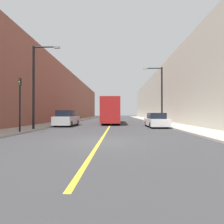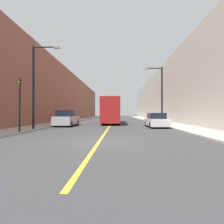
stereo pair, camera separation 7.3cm
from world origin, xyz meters
name	(u,v)px [view 1 (the left image)]	position (x,y,z in m)	size (l,w,h in m)	color
ground_plane	(100,142)	(0.00, 0.00, 0.00)	(200.00, 200.00, 0.00)	#38383A
sidewalk_left	(80,120)	(-7.65, 30.00, 0.06)	(2.97, 72.00, 0.13)	#B2AA9E
sidewalk_right	(148,120)	(7.65, 30.00, 0.06)	(2.97, 72.00, 0.13)	#B2AA9E
building_row_left	(65,97)	(-11.14, 30.00, 5.20)	(4.00, 72.00, 10.40)	brown
building_row_right	(164,96)	(11.14, 30.00, 5.26)	(4.00, 72.00, 10.51)	#B7B2A3
road_center_line	(114,120)	(0.00, 30.00, 0.00)	(0.16, 72.00, 0.01)	gold
bus	(112,111)	(0.02, 16.73, 1.87)	(2.44, 11.20, 3.52)	#AD1E1E
parked_suv_left	(67,119)	(-5.06, 11.10, 0.85)	(1.95, 4.80, 1.83)	silver
car_right_near	(156,121)	(5.05, 9.70, 0.69)	(1.86, 4.69, 1.54)	silver
street_lamp_left	(36,82)	(-6.26, 5.83, 4.28)	(2.43, 0.24, 7.30)	black
street_lamp_right	(160,92)	(6.25, 12.84, 4.20)	(2.43, 0.24, 7.13)	black
traffic_light	(20,102)	(-6.36, 3.52, 2.31)	(0.16, 0.18, 3.99)	black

